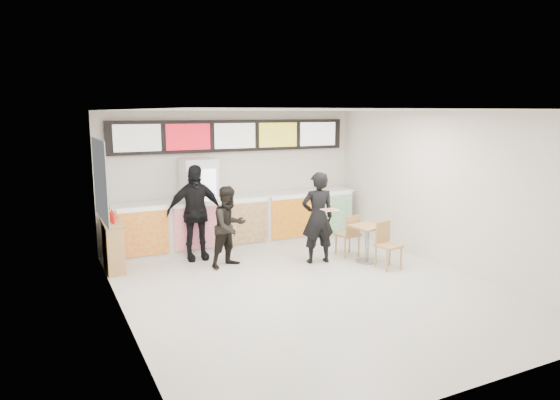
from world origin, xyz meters
TOP-DOWN VIEW (x-y plane):
  - floor at (0.00, 0.00)m, footprint 7.00×7.00m
  - ceiling at (0.00, 0.00)m, footprint 7.00×7.00m
  - wall_back at (0.00, 3.50)m, footprint 6.00×0.00m
  - wall_left at (-3.00, 0.00)m, footprint 0.00×7.00m
  - wall_right at (3.00, 0.00)m, footprint 0.00×7.00m
  - service_counter at (0.00, 3.09)m, footprint 5.56×0.77m
  - menu_board at (0.00, 3.41)m, footprint 5.50×0.14m
  - drinks_fridge at (-0.93, 3.11)m, footprint 0.70×0.67m
  - mirror_panel at (-2.99, 2.45)m, footprint 0.01×2.00m
  - customer_main at (0.91, 1.26)m, footprint 0.74×0.56m
  - customer_left at (-0.75, 1.80)m, footprint 0.92×0.81m
  - customer_mid at (-1.20, 2.55)m, footprint 1.16×0.53m
  - pizza_slice at (0.91, 0.81)m, footprint 0.36×0.36m
  - cafe_table at (1.82, 0.85)m, footprint 0.71×1.57m
  - condiment_ledge at (-2.82, 2.49)m, footprint 0.35×0.86m

SIDE VIEW (x-z plane):
  - floor at x=0.00m, z-range 0.00..0.00m
  - condiment_ledge at x=-2.82m, z-range -0.08..1.06m
  - cafe_table at x=1.82m, z-range 0.07..0.96m
  - service_counter at x=0.00m, z-range 0.00..1.14m
  - customer_left at x=-0.75m, z-range 0.00..1.58m
  - customer_main at x=0.91m, z-range 0.00..1.83m
  - customer_mid at x=-1.20m, z-range 0.00..1.94m
  - drinks_fridge at x=-0.93m, z-range 0.00..2.00m
  - pizza_slice at x=0.91m, z-range 1.15..1.17m
  - wall_back at x=0.00m, z-range -1.50..4.50m
  - wall_left at x=-3.00m, z-range -2.00..5.00m
  - wall_right at x=3.00m, z-range -2.00..5.00m
  - mirror_panel at x=-2.99m, z-range 1.00..2.50m
  - menu_board at x=0.00m, z-range 2.10..2.80m
  - ceiling at x=0.00m, z-range 3.00..3.00m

